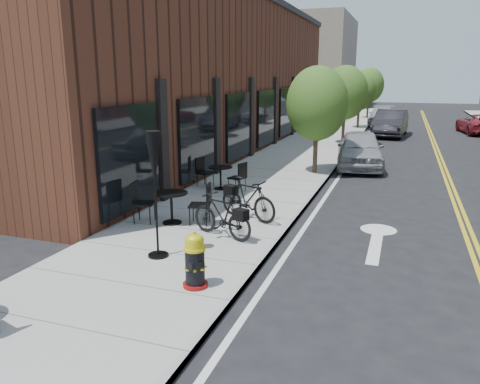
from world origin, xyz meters
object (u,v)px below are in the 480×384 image
at_px(bistro_set_b, 171,203).
at_px(parked_car_c, 382,116).
at_px(fire_hydrant, 195,261).
at_px(patio_umbrella, 154,168).
at_px(parked_car_far, 479,124).
at_px(parked_car_a, 360,149).
at_px(bistro_set_c, 221,174).
at_px(bicycle_left, 222,215).
at_px(parked_car_b, 390,123).
at_px(bicycle_right, 248,199).

relative_size(bistro_set_b, parked_car_c, 0.41).
height_order(fire_hydrant, patio_umbrella, patio_umbrella).
bearing_deg(parked_car_far, fire_hydrant, 66.07).
xyz_separation_m(fire_hydrant, bistro_set_b, (-1.99, 3.00, 0.04)).
height_order(parked_car_a, parked_car_far, parked_car_a).
distance_m(patio_umbrella, parked_car_far, 26.69).
height_order(bistro_set_c, parked_car_far, parked_car_far).
bearing_deg(bicycle_left, bistro_set_b, -88.69).
xyz_separation_m(fire_hydrant, bicycle_left, (-0.49, 2.48, 0.04)).
relative_size(bistro_set_b, parked_car_a, 0.44).
xyz_separation_m(bistro_set_c, parked_car_b, (4.50, 16.48, 0.20)).
height_order(bicycle_left, bistro_set_b, same).
bearing_deg(parked_car_far, parked_car_a, 58.65).
bearing_deg(patio_umbrella, bistro_set_c, 99.05).
distance_m(bicycle_right, bistro_set_b, 1.86).
relative_size(parked_car_a, parked_car_b, 0.90).
distance_m(bicycle_left, parked_car_a, 10.05).
height_order(bicycle_right, bistro_set_c, bicycle_right).
height_order(bicycle_right, parked_car_far, parked_car_far).
xyz_separation_m(bicycle_right, patio_umbrella, (-0.90, -2.90, 1.25)).
relative_size(patio_umbrella, parked_car_b, 0.52).
distance_m(bicycle_left, parked_car_b, 20.83).
distance_m(fire_hydrant, bistro_set_c, 6.97).
height_order(fire_hydrant, parked_car_far, parked_car_far).
relative_size(bicycle_left, parked_car_b, 0.35).
bearing_deg(bistro_set_c, bicycle_left, -51.29).
height_order(bicycle_right, bistro_set_b, bicycle_right).
bearing_deg(parked_car_a, patio_umbrella, -110.70).
xyz_separation_m(bistro_set_c, parked_car_a, (3.70, 5.68, 0.15)).
xyz_separation_m(parked_car_b, parked_car_c, (-0.80, 6.65, -0.11)).
bearing_deg(parked_car_b, fire_hydrant, -91.04).
relative_size(bistro_set_c, parked_car_c, 0.38).
bearing_deg(bicycle_left, bistro_set_c, -137.63).
height_order(fire_hydrant, parked_car_b, parked_car_b).
xyz_separation_m(bicycle_left, bistro_set_b, (-1.50, 0.52, 0.00)).
relative_size(bistro_set_b, parked_car_far, 0.43).
relative_size(parked_car_b, parked_car_far, 1.08).
distance_m(bistro_set_b, parked_car_far, 25.05).
bearing_deg(parked_car_a, parked_car_b, 78.96).
relative_size(bistro_set_b, parked_car_b, 0.39).
distance_m(fire_hydrant, patio_umbrella, 2.08).
distance_m(fire_hydrant, parked_car_a, 12.41).
height_order(bistro_set_b, parked_car_far, parked_car_far).
xyz_separation_m(parked_car_a, parked_car_far, (6.04, 13.83, -0.12)).
relative_size(bicycle_left, parked_car_far, 0.37).
bearing_deg(parked_car_c, bicycle_right, -94.71).
height_order(bicycle_right, parked_car_a, parked_car_a).
xyz_separation_m(fire_hydrant, parked_car_c, (1.54, 29.77, 0.10)).
bearing_deg(bicycle_right, parked_car_b, 15.18).
distance_m(parked_car_b, parked_car_far, 6.06).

